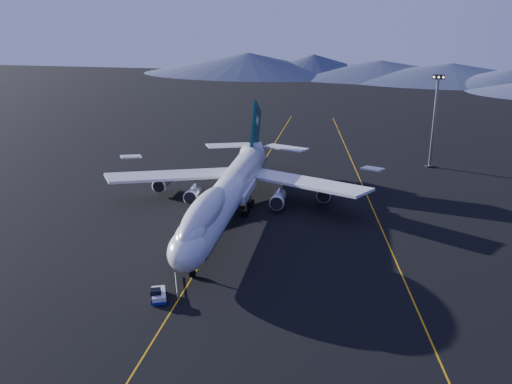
# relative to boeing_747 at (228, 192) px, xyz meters

# --- Properties ---
(ground) EXTENTS (500.00, 500.00, 0.00)m
(ground) POSITION_rel_boeing_747_xyz_m (-0.00, -0.03, -5.81)
(ground) COLOR black
(ground) RESTS_ON ground
(taxiway_line_main) EXTENTS (0.25, 220.00, 0.01)m
(taxiway_line_main) POSITION_rel_boeing_747_xyz_m (-0.00, -0.03, -5.80)
(taxiway_line_main) COLOR orange
(taxiway_line_main) RESTS_ON ground
(taxiway_line_side) EXTENTS (28.08, 198.09, 0.01)m
(taxiway_line_side) POSITION_rel_boeing_747_xyz_m (30.00, 9.97, -5.80)
(taxiway_line_side) COLOR orange
(taxiway_line_side) RESTS_ON ground
(boeing_747) EXTENTS (59.62, 72.43, 19.37)m
(boeing_747) POSITION_rel_boeing_747_xyz_m (0.00, 0.00, 0.00)
(boeing_747) COLOR silver
(boeing_747) RESTS_ON ground
(pushback_tug) EXTENTS (3.60, 4.80, 1.87)m
(pushback_tug) POSITION_rel_boeing_747_xyz_m (-3.00, -34.59, -5.22)
(pushback_tug) COLOR silver
(pushback_tug) RESTS_ON ground
(floodlight_mast) EXTENTS (3.06, 2.30, 24.80)m
(floodlight_mast) POSITION_rel_boeing_747_xyz_m (45.42, 47.35, 6.75)
(floodlight_mast) COLOR black
(floodlight_mast) RESTS_ON ground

